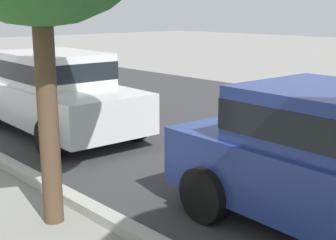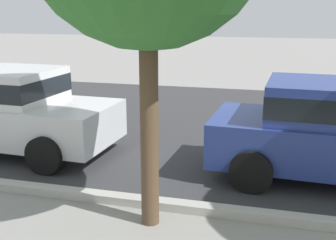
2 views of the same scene
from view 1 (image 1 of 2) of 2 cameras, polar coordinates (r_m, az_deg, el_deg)
parked_car_white at (r=9.25m, az=-13.46°, el=3.52°), size 4.18×2.08×1.56m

